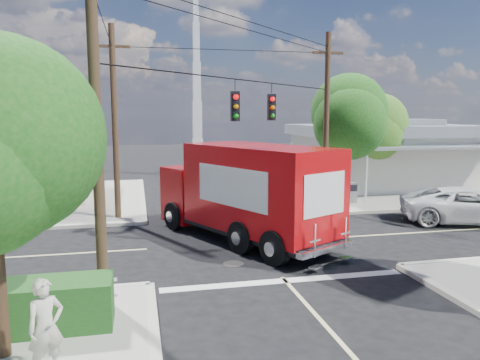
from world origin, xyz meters
name	(u,v)px	position (x,y,z in m)	size (l,w,h in m)	color
ground	(251,243)	(0.00, 0.00, 0.00)	(120.00, 120.00, 0.00)	black
sidewalk_ne	(371,188)	(10.88, 10.88, 0.07)	(14.12, 14.12, 0.14)	#A29C92
sidewalk_nw	(18,202)	(-10.88, 10.88, 0.07)	(14.12, 14.12, 0.14)	#A29C92
road_markings	(261,254)	(0.00, -1.47, 0.01)	(32.00, 32.00, 0.01)	beige
building_ne	(386,153)	(12.50, 11.97, 2.32)	(11.80, 10.20, 4.50)	silver
building_nw	(2,161)	(-12.00, 12.46, 2.22)	(10.80, 10.20, 4.30)	beige
radio_tower	(197,106)	(0.50, 20.00, 5.64)	(0.80, 0.80, 17.00)	silver
tree_ne_front	(349,118)	(7.21, 6.76, 4.77)	(4.21, 4.14, 6.66)	#422D1C
tree_ne_back	(373,127)	(9.81, 8.96, 4.19)	(3.77, 3.66, 5.82)	#422D1C
palm_nw_front	(69,113)	(-7.50, 7.50, 5.04)	(3.01, 3.08, 5.59)	#422D1C
palm_nw_back	(32,120)	(-9.50, 9.00, 4.67)	(3.01, 3.08, 5.19)	#422D1C
utility_poles	(204,122)	(-1.58, 1.60, 4.67)	(12.00, 10.68, 9.00)	#473321
vending_boxes	(339,193)	(6.50, 6.20, 0.69)	(1.90, 0.50, 1.10)	#B01B21
delivery_truck	(246,193)	(-0.13, 0.37, 1.93)	(6.25, 9.00, 3.81)	black
parked_car	(468,206)	(10.54, 1.10, 0.81)	(2.70, 5.86, 1.63)	silver
pedestrian	(46,327)	(-6.00, -8.42, 1.07)	(0.68, 0.45, 1.85)	beige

